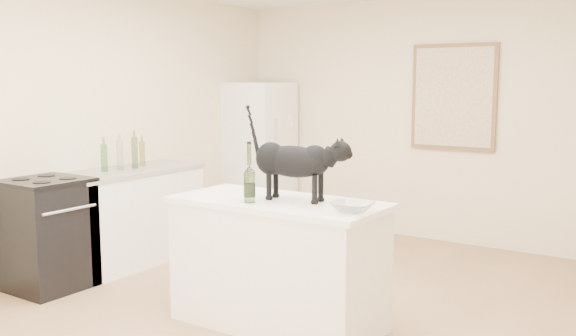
{
  "coord_description": "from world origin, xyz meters",
  "views": [
    {
      "loc": [
        2.53,
        -3.71,
        1.71
      ],
      "look_at": [
        0.15,
        -0.15,
        1.12
      ],
      "focal_mm": 39.24,
      "sensor_mm": 36.0,
      "label": 1
    }
  ],
  "objects_px": {
    "glass_bowl": "(353,207)",
    "black_cat": "(293,166)",
    "stove": "(47,235)",
    "fridge": "(259,154)",
    "wine_bottle": "(249,176)"
  },
  "relations": [
    {
      "from": "glass_bowl",
      "to": "black_cat",
      "type": "bearing_deg",
      "value": 167.35
    },
    {
      "from": "stove",
      "to": "fridge",
      "type": "xyz_separation_m",
      "value": [
        0.0,
        2.95,
        0.4
      ]
    },
    {
      "from": "fridge",
      "to": "wine_bottle",
      "type": "bearing_deg",
      "value": -54.57
    },
    {
      "from": "fridge",
      "to": "black_cat",
      "type": "distance_m",
      "value": 3.32
    },
    {
      "from": "wine_bottle",
      "to": "glass_bowl",
      "type": "distance_m",
      "value": 0.75
    },
    {
      "from": "stove",
      "to": "wine_bottle",
      "type": "bearing_deg",
      "value": 6.24
    },
    {
      "from": "glass_bowl",
      "to": "wine_bottle",
      "type": "bearing_deg",
      "value": -171.45
    },
    {
      "from": "stove",
      "to": "black_cat",
      "type": "xyz_separation_m",
      "value": [
        2.15,
        0.44,
        0.69
      ]
    },
    {
      "from": "fridge",
      "to": "wine_bottle",
      "type": "distance_m",
      "value": 3.37
    },
    {
      "from": "black_cat",
      "to": "glass_bowl",
      "type": "bearing_deg",
      "value": -20.2
    },
    {
      "from": "fridge",
      "to": "wine_bottle",
      "type": "relative_size",
      "value": 4.69
    },
    {
      "from": "wine_bottle",
      "to": "stove",
      "type": "bearing_deg",
      "value": -173.76
    },
    {
      "from": "fridge",
      "to": "black_cat",
      "type": "bearing_deg",
      "value": -49.43
    },
    {
      "from": "fridge",
      "to": "black_cat",
      "type": "height_order",
      "value": "fridge"
    },
    {
      "from": "black_cat",
      "to": "glass_bowl",
      "type": "height_order",
      "value": "black_cat"
    }
  ]
}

